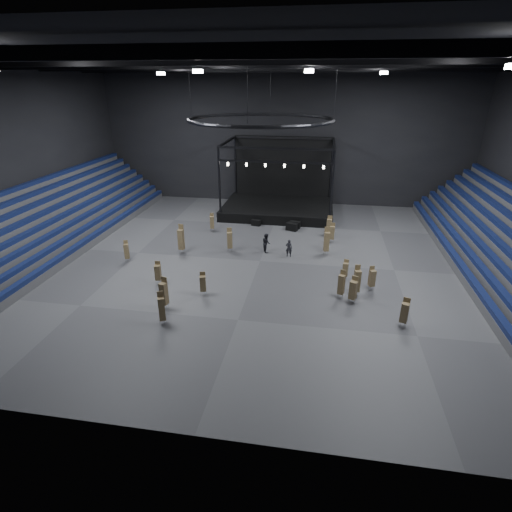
% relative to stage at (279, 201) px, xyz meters
% --- Properties ---
extents(floor, '(50.00, 50.00, 0.00)m').
position_rel_stage_xyz_m(floor, '(-0.00, -16.24, -1.45)').
color(floor, '#474749').
rests_on(floor, ground).
extents(ceiling, '(50.00, 42.00, 0.20)m').
position_rel_stage_xyz_m(ceiling, '(-0.00, -16.24, 16.55)').
color(ceiling, black).
rests_on(ceiling, wall_back).
extents(wall_back, '(50.00, 0.20, 18.00)m').
position_rel_stage_xyz_m(wall_back, '(-0.00, 4.76, 7.55)').
color(wall_back, black).
rests_on(wall_back, ground).
extents(wall_front, '(50.00, 0.20, 18.00)m').
position_rel_stage_xyz_m(wall_front, '(-0.00, -37.24, 7.55)').
color(wall_front, black).
rests_on(wall_front, ground).
extents(wall_left, '(0.20, 42.00, 18.00)m').
position_rel_stage_xyz_m(wall_left, '(-25.00, -16.24, 7.55)').
color(wall_left, black).
rests_on(wall_left, ground).
extents(bleachers_left, '(7.20, 40.00, 6.40)m').
position_rel_stage_xyz_m(bleachers_left, '(-22.94, -16.24, 0.28)').
color(bleachers_left, '#4A4A4C').
rests_on(bleachers_left, floor).
extents(stage, '(14.00, 10.00, 9.20)m').
position_rel_stage_xyz_m(stage, '(0.00, 0.00, 0.00)').
color(stage, black).
rests_on(stage, floor).
extents(truss_ring, '(12.30, 12.30, 5.15)m').
position_rel_stage_xyz_m(truss_ring, '(-0.00, -16.24, 11.55)').
color(truss_ring, black).
rests_on(truss_ring, ceiling).
extents(roof_girders, '(49.00, 30.35, 0.70)m').
position_rel_stage_xyz_m(roof_girders, '(-0.00, -16.24, 15.75)').
color(roof_girders, black).
rests_on(roof_girders, ceiling).
extents(floodlights, '(28.60, 16.60, 0.25)m').
position_rel_stage_xyz_m(floodlights, '(-0.00, -20.24, 15.15)').
color(floodlights, white).
rests_on(floodlights, roof_girders).
extents(flight_case_left, '(1.16, 0.76, 0.71)m').
position_rel_stage_xyz_m(flight_case_left, '(-2.06, -6.10, -1.09)').
color(flight_case_left, black).
rests_on(flight_case_left, floor).
extents(flight_case_mid, '(1.47, 1.10, 0.88)m').
position_rel_stage_xyz_m(flight_case_mid, '(2.33, -7.11, -1.01)').
color(flight_case_mid, black).
rests_on(flight_case_mid, floor).
extents(flight_case_right, '(1.36, 0.89, 0.84)m').
position_rel_stage_xyz_m(flight_case_right, '(2.62, -6.25, -1.03)').
color(flight_case_right, black).
rests_on(flight_case_right, floor).
extents(chair_stack_0, '(0.52, 0.52, 1.89)m').
position_rel_stage_xyz_m(chair_stack_0, '(7.90, -18.91, -0.44)').
color(chair_stack_0, silver).
rests_on(chair_stack_0, floor).
extents(chair_stack_1, '(0.59, 0.59, 2.56)m').
position_rel_stage_xyz_m(chair_stack_1, '(-5.20, -28.09, -0.15)').
color(chair_stack_1, silver).
rests_on(chair_stack_1, floor).
extents(chair_stack_2, '(0.59, 0.59, 2.41)m').
position_rel_stage_xyz_m(chair_stack_2, '(7.45, -22.19, -0.21)').
color(chair_stack_2, silver).
rests_on(chair_stack_2, floor).
extents(chair_stack_3, '(0.59, 0.59, 2.12)m').
position_rel_stage_xyz_m(chair_stack_3, '(9.98, -20.44, -0.33)').
color(chair_stack_3, silver).
rests_on(chair_stack_3, floor).
extents(chair_stack_4, '(0.69, 0.69, 2.29)m').
position_rel_stage_xyz_m(chair_stack_4, '(8.32, -22.94, -0.23)').
color(chair_stack_4, silver).
rests_on(chair_stack_4, floor).
extents(chair_stack_5, '(0.53, 0.53, 2.14)m').
position_rel_stage_xyz_m(chair_stack_5, '(-12.57, -18.37, -0.34)').
color(chair_stack_5, silver).
rests_on(chair_stack_5, floor).
extents(chair_stack_6, '(0.64, 0.64, 2.51)m').
position_rel_stage_xyz_m(chair_stack_6, '(-3.39, -14.39, -0.15)').
color(chair_stack_6, silver).
rests_on(chair_stack_6, floor).
extents(chair_stack_7, '(0.56, 0.56, 2.66)m').
position_rel_stage_xyz_m(chair_stack_7, '(8.68, -21.60, -0.10)').
color(chair_stack_7, silver).
rests_on(chair_stack_7, floor).
extents(chair_stack_8, '(0.64, 0.64, 2.24)m').
position_rel_stage_xyz_m(chair_stack_8, '(11.67, -25.65, -0.26)').
color(chair_stack_8, silver).
rests_on(chair_stack_8, floor).
extents(chair_stack_9, '(0.54, 0.54, 2.17)m').
position_rel_stage_xyz_m(chair_stack_9, '(6.85, -10.16, -0.29)').
color(chair_stack_9, silver).
rests_on(chair_stack_9, floor).
extents(chair_stack_10, '(0.55, 0.55, 3.03)m').
position_rel_stage_xyz_m(chair_stack_10, '(-8.08, -15.56, 0.08)').
color(chair_stack_10, silver).
rests_on(chair_stack_10, floor).
extents(chair_stack_11, '(0.61, 0.61, 2.32)m').
position_rel_stage_xyz_m(chair_stack_11, '(6.54, -8.22, -0.21)').
color(chair_stack_11, silver).
rests_on(chair_stack_11, floor).
extents(chair_stack_12, '(0.55, 0.55, 2.06)m').
position_rel_stage_xyz_m(chair_stack_12, '(-7.84, -22.27, -0.35)').
color(chair_stack_12, silver).
rests_on(chair_stack_12, floor).
extents(chair_stack_13, '(0.57, 0.57, 1.99)m').
position_rel_stage_xyz_m(chair_stack_13, '(-3.53, -23.51, -0.38)').
color(chair_stack_13, silver).
rests_on(chair_stack_13, floor).
extents(chair_stack_14, '(0.55, 0.55, 2.15)m').
position_rel_stage_xyz_m(chair_stack_14, '(-6.73, -8.84, -0.32)').
color(chair_stack_14, silver).
rests_on(chair_stack_14, floor).
extents(chair_stack_15, '(0.59, 0.59, 2.62)m').
position_rel_stage_xyz_m(chair_stack_15, '(-5.82, -26.05, -0.11)').
color(chair_stack_15, silver).
rests_on(chair_stack_15, floor).
extents(chair_stack_16, '(0.58, 0.58, 2.88)m').
position_rel_stage_xyz_m(chair_stack_16, '(6.25, -13.60, 0.02)').
color(chair_stack_16, silver).
rests_on(chair_stack_16, floor).
extents(man_center, '(0.66, 0.45, 1.76)m').
position_rel_stage_xyz_m(man_center, '(2.62, -14.63, -0.57)').
color(man_center, black).
rests_on(man_center, floor).
extents(crew_member, '(1.07, 1.17, 1.95)m').
position_rel_stage_xyz_m(crew_member, '(0.27, -13.86, -0.47)').
color(crew_member, black).
rests_on(crew_member, floor).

